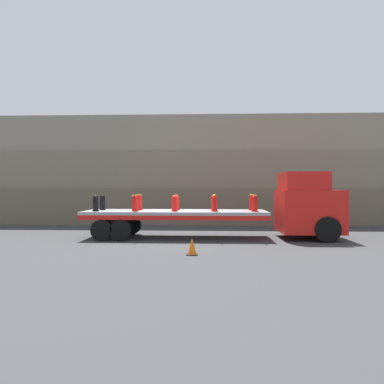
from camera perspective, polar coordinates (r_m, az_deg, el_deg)
ground_plane at (r=17.62m, az=-2.53°, el=-6.99°), size 120.00×120.00×0.00m
rock_cliff at (r=24.76m, az=-1.07°, el=3.26°), size 60.00×3.30×6.94m
truck_cab at (r=18.04m, az=17.54°, el=-1.93°), size 2.71×2.73×3.05m
flatbed_trailer at (r=17.59m, az=-4.76°, el=-3.70°), size 8.41×2.60×1.27m
fire_hydrant_black_near_0 at (r=17.63m, az=-14.46°, el=-1.69°), size 0.32×0.49×0.74m
fire_hydrant_black_far_0 at (r=18.68m, az=-13.48°, el=-1.56°), size 0.32×0.49×0.74m
fire_hydrant_red_near_1 at (r=17.19m, az=-8.70°, el=-1.74°), size 0.32×0.49×0.74m
fire_hydrant_red_far_1 at (r=18.27m, az=-8.03°, el=-1.60°), size 0.32×0.49×0.74m
fire_hydrant_red_near_2 at (r=16.93m, az=-2.70°, el=-1.77°), size 0.32×0.49×0.74m
fire_hydrant_red_far_2 at (r=18.03m, az=-2.38°, el=-1.62°), size 0.32×0.49×0.74m
fire_hydrant_red_near_3 at (r=16.87m, az=3.42°, el=-1.78°), size 0.32×0.49×0.74m
fire_hydrant_red_far_3 at (r=17.96m, az=3.36°, el=-1.63°), size 0.32×0.49×0.74m
fire_hydrant_red_near_4 at (r=16.99m, az=9.52°, el=-1.77°), size 0.32×0.49×0.74m
fire_hydrant_red_far_4 at (r=18.08m, az=9.09°, el=-1.62°), size 0.32×0.49×0.74m
cargo_strap_rear at (r=17.72m, az=-8.36°, el=-0.41°), size 0.05×2.70×0.01m
cargo_strap_middle at (r=17.40m, az=3.39°, el=-0.42°), size 0.05×2.70×0.01m
cargo_strap_front at (r=17.53m, az=9.30°, el=-0.42°), size 0.05×2.70×0.01m
traffic_cone at (r=13.16m, az=0.00°, el=-8.32°), size 0.40×0.40×0.60m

